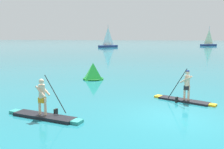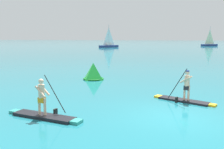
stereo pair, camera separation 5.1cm
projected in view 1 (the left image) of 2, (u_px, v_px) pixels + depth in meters
ground at (175, 117)px, 10.51m from camera, size 440.00×440.00×0.00m
paddleboarder_near_left at (44, 111)px, 10.32m from camera, size 3.55×1.22×1.75m
paddleboarder_mid_center at (184, 95)px, 12.92m from camera, size 3.10×1.77×1.84m
race_marker_buoy at (93, 72)px, 19.53m from camera, size 1.78×1.78×1.32m
sailboat_left_horizon at (108, 45)px, 77.83m from camera, size 5.47×6.08×6.97m
sailboat_right_horizon at (208, 44)px, 89.17m from camera, size 5.94×3.84×6.89m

